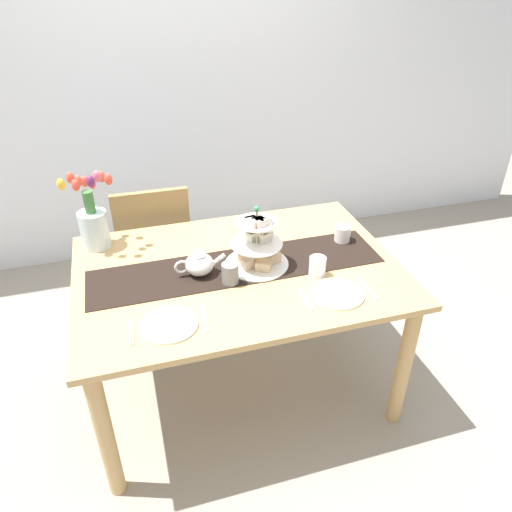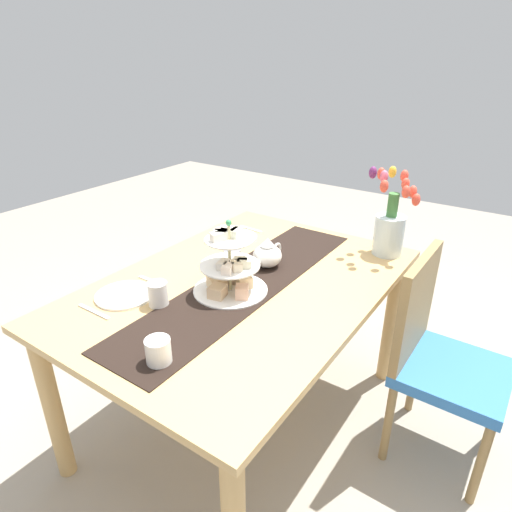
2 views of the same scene
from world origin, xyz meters
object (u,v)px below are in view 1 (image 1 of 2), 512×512
teapot (199,263)px  fork_left (132,332)px  knife_left (205,318)px  knife_right (368,288)px  dinner_plate_left (169,325)px  chair_left (154,246)px  dining_table (238,286)px  tiered_cake_stand (257,246)px  mug_grey (230,273)px  fork_right (306,300)px  mug_white_text (317,267)px  tulip_vase (93,221)px  cream_jug (343,234)px  dinner_plate_right (338,293)px

teapot → fork_left: (-0.33, -0.32, -0.06)m
knife_left → knife_right: 0.72m
dinner_plate_left → knife_left: 0.15m
teapot → knife_right: teapot is taller
chair_left → knife_right: (0.83, -1.07, 0.25)m
dinner_plate_left → fork_left: bearing=180.0°
dining_table → tiered_cake_stand: bearing=1.0°
mug_grey → dining_table: bearing=59.6°
teapot → knife_left: teapot is taller
fork_right → mug_white_text: size_ratio=1.58×
dinner_plate_left → mug_grey: bearing=35.4°
tulip_vase → dinner_plate_left: (0.26, -0.71, -0.14)m
cream_jug → fork_left: (-1.08, -0.41, -0.04)m
cream_jug → fork_right: (-0.36, -0.41, -0.04)m
dinner_plate_right → mug_grey: bearing=153.0°
chair_left → teapot: 0.82m
teapot → tiered_cake_stand: bearing=0.3°
knife_right → chair_left: bearing=128.0°
dinner_plate_right → fork_right: bearing=180.0°
fork_left → chair_left: bearing=80.4°
teapot → mug_grey: (0.12, -0.11, -0.01)m
fork_left → dinner_plate_right: size_ratio=0.65×
knife_left → knife_right: size_ratio=1.00×
dinner_plate_left → dinner_plate_right: same height
mug_grey → knife_left: bearing=-126.3°
tiered_cake_stand → cream_jug: size_ratio=3.58×
teapot → dinner_plate_left: size_ratio=1.04×
dining_table → teapot: size_ratio=6.26×
tulip_vase → fork_right: 1.11m
cream_jug → mug_grey: size_ratio=0.89×
tulip_vase → fork_right: bearing=-40.5°
tiered_cake_stand → mug_grey: size_ratio=3.20×
cream_jug → mug_grey: 0.66m
dining_table → knife_left: knife_left is taller
fork_left → teapot: bearing=44.3°
fork_left → knife_right: same height
mug_grey → fork_left: bearing=-154.3°
chair_left → dinner_plate_right: 1.30m
dining_table → dinner_plate_left: size_ratio=6.49×
tulip_vase → dinner_plate_right: (0.98, -0.71, -0.14)m
chair_left → cream_jug: chair_left is taller
cream_jug → mug_white_text: size_ratio=0.89×
cream_jug → chair_left: bearing=143.9°
tiered_cake_stand → fork_left: 0.69m
tiered_cake_stand → teapot: tiered_cake_stand is taller
mug_grey → tulip_vase: bearing=138.3°
chair_left → knife_left: size_ratio=5.35×
dinner_plate_right → dinner_plate_left: bearing=180.0°
cream_jug → knife_left: cream_jug is taller
cream_jug → knife_right: (-0.07, -0.41, -0.04)m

